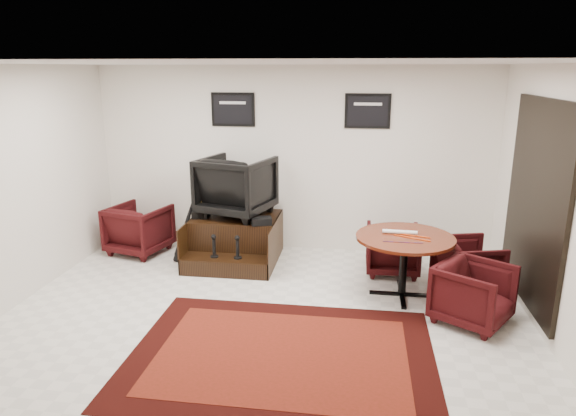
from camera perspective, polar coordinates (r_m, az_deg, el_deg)
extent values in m
plane|color=silver|center=(5.92, -2.85, -12.45)|extent=(6.00, 6.00, 0.00)
cube|color=silver|center=(7.82, 0.50, 5.35)|extent=(6.00, 0.02, 2.80)
cube|color=silver|center=(3.14, -12.04, -10.66)|extent=(6.00, 0.02, 2.80)
cube|color=silver|center=(6.67, -29.27, 1.61)|extent=(0.02, 5.00, 2.80)
cube|color=silver|center=(5.67, 28.26, -0.39)|extent=(0.02, 5.00, 2.80)
cube|color=white|center=(5.24, -3.27, 15.79)|extent=(6.00, 5.00, 0.02)
cube|color=black|center=(6.32, 25.81, 0.45)|extent=(0.05, 1.90, 2.30)
cube|color=black|center=(6.32, 25.73, 0.46)|extent=(0.02, 1.72, 2.12)
cube|color=black|center=(6.32, 25.77, 0.45)|extent=(0.03, 0.05, 2.12)
cube|color=black|center=(7.88, -6.13, 10.84)|extent=(0.66, 0.03, 0.50)
cube|color=black|center=(7.86, -6.16, 10.83)|extent=(0.58, 0.01, 0.42)
cube|color=silver|center=(7.85, -6.19, 11.55)|extent=(0.40, 0.00, 0.04)
cube|color=black|center=(7.64, 8.84, 10.61)|extent=(0.66, 0.03, 0.50)
cube|color=black|center=(7.62, 8.84, 10.59)|extent=(0.58, 0.01, 0.42)
cube|color=silver|center=(7.61, 8.87, 11.34)|extent=(0.40, 0.00, 0.04)
cube|color=black|center=(5.29, -0.71, -16.05)|extent=(3.00, 2.25, 0.01)
cube|color=#501A0B|center=(5.28, -0.71, -15.99)|extent=(2.46, 1.71, 0.01)
cube|color=black|center=(7.70, -5.69, -3.18)|extent=(1.24, 0.92, 0.64)
cube|color=black|center=(7.18, -6.87, -6.36)|extent=(1.24, 0.37, 0.23)
cube|color=black|center=(7.70, -10.49, -3.37)|extent=(0.02, 1.29, 0.64)
cube|color=black|center=(7.40, -1.38, -3.86)|extent=(0.02, 1.29, 0.64)
cylinder|color=black|center=(7.18, -8.19, -5.35)|extent=(0.11, 0.11, 0.02)
cylinder|color=black|center=(7.13, -8.23, -4.37)|extent=(0.04, 0.04, 0.24)
sphere|color=black|center=(7.08, -8.27, -3.19)|extent=(0.07, 0.07, 0.07)
cylinder|color=black|center=(7.10, -5.61, -5.51)|extent=(0.11, 0.11, 0.02)
cylinder|color=black|center=(7.05, -5.63, -4.52)|extent=(0.04, 0.04, 0.24)
sphere|color=black|center=(7.00, -5.67, -3.33)|extent=(0.07, 0.07, 0.07)
imported|color=black|center=(7.53, -5.77, 2.77)|extent=(1.15, 1.11, 0.97)
cube|color=black|center=(7.62, -10.07, -0.58)|extent=(0.13, 0.29, 0.11)
cube|color=black|center=(7.60, -9.18, -0.59)|extent=(0.13, 0.29, 0.11)
cube|color=black|center=(7.16, -2.97, -1.44)|extent=(0.32, 0.27, 0.10)
imported|color=black|center=(8.17, -16.22, -2.00)|extent=(0.96, 0.92, 0.82)
cylinder|color=#441609|center=(6.40, 12.88, -3.24)|extent=(1.19, 1.19, 0.04)
cylinder|color=black|center=(6.52, 12.69, -6.30)|extent=(0.10, 0.10, 0.70)
cube|color=black|center=(6.67, 12.50, -9.32)|extent=(0.80, 0.06, 0.03)
cube|color=black|center=(6.67, 12.50, -9.32)|extent=(0.06, 0.80, 0.03)
imported|color=black|center=(7.24, 11.56, -4.28)|extent=(0.71, 0.67, 0.73)
imported|color=black|center=(6.94, 19.38, -5.73)|extent=(0.82, 0.86, 0.73)
imported|color=black|center=(6.08, 19.92, -8.68)|extent=(0.97, 0.99, 0.75)
cylinder|color=white|center=(6.46, 12.31, -2.62)|extent=(0.42, 0.07, 0.05)
cylinder|color=#E5430C|center=(6.33, 13.63, -3.25)|extent=(0.41, 0.20, 0.01)
cylinder|color=#E5430C|center=(6.43, 13.55, -2.96)|extent=(0.43, 0.14, 0.01)
cylinder|color=#4C1933|center=(6.15, 10.98, -3.67)|extent=(0.10, 0.01, 0.01)
cylinder|color=#4C1933|center=(6.15, 11.54, -3.69)|extent=(0.10, 0.01, 0.01)
cylinder|color=#4C1933|center=(6.15, 12.09, -3.71)|extent=(0.10, 0.01, 0.01)
cylinder|color=#4C1933|center=(6.16, 12.65, -3.73)|extent=(0.10, 0.01, 0.01)
cylinder|color=#4C1933|center=(6.16, 13.21, -3.74)|extent=(0.10, 0.01, 0.01)
cylinder|color=#4C1933|center=(6.17, 13.76, -3.76)|extent=(0.10, 0.01, 0.01)
cylinder|color=#4C1933|center=(6.18, 14.32, -3.78)|extent=(0.10, 0.01, 0.01)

